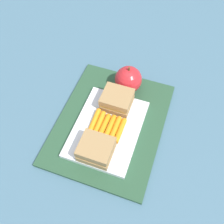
% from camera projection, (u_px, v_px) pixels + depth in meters
% --- Properties ---
extents(ground_plane, '(2.40, 2.40, 0.00)m').
position_uv_depth(ground_plane, '(110.00, 124.00, 0.71)').
color(ground_plane, '#42667A').
extents(lunchbag_mat, '(0.36, 0.28, 0.01)m').
position_uv_depth(lunchbag_mat, '(110.00, 123.00, 0.71)').
color(lunchbag_mat, '#284C33').
rests_on(lunchbag_mat, ground_plane).
extents(food_tray, '(0.23, 0.17, 0.01)m').
position_uv_depth(food_tray, '(107.00, 128.00, 0.69)').
color(food_tray, white).
rests_on(food_tray, lunchbag_mat).
extents(sandwich_half_left, '(0.07, 0.08, 0.04)m').
position_uv_depth(sandwich_half_left, '(96.00, 149.00, 0.62)').
color(sandwich_half_left, '#9E7A4C').
rests_on(sandwich_half_left, food_tray).
extents(sandwich_half_right, '(0.07, 0.08, 0.04)m').
position_uv_depth(sandwich_half_right, '(117.00, 100.00, 0.70)').
color(sandwich_half_right, '#9E7A4C').
rests_on(sandwich_half_right, food_tray).
extents(carrot_sticks_bundle, '(0.08, 0.09, 0.02)m').
position_uv_depth(carrot_sticks_bundle, '(107.00, 126.00, 0.67)').
color(carrot_sticks_bundle, orange).
rests_on(carrot_sticks_bundle, food_tray).
extents(apple, '(0.08, 0.08, 0.09)m').
position_uv_depth(apple, '(128.00, 79.00, 0.74)').
color(apple, red).
rests_on(apple, lunchbag_mat).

